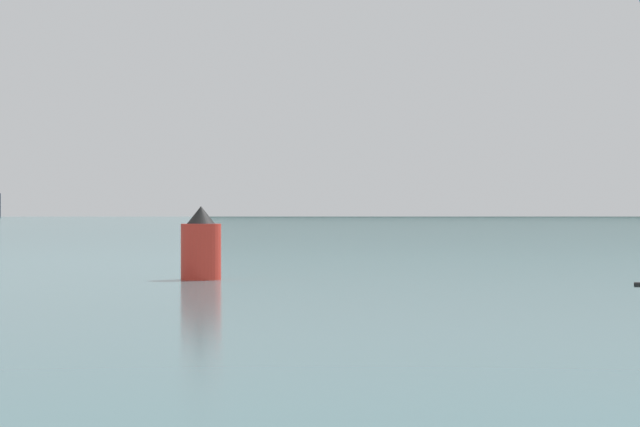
# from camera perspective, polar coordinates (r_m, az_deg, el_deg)

# --- Properties ---
(channel_buoy) EXTENTS (1.14, 1.14, 2.08)m
(channel_buoy) POSITION_cam_1_polar(r_m,az_deg,el_deg) (40.47, -4.77, -1.33)
(channel_buoy) COLOR red
(channel_buoy) RESTS_ON ground_plane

